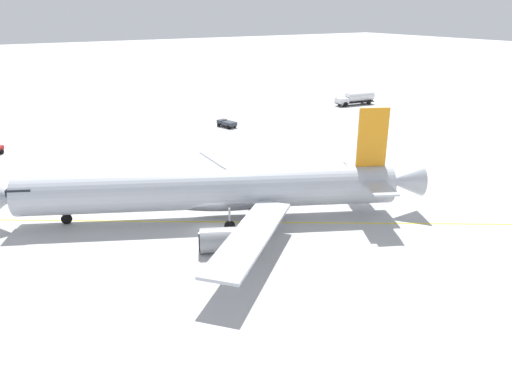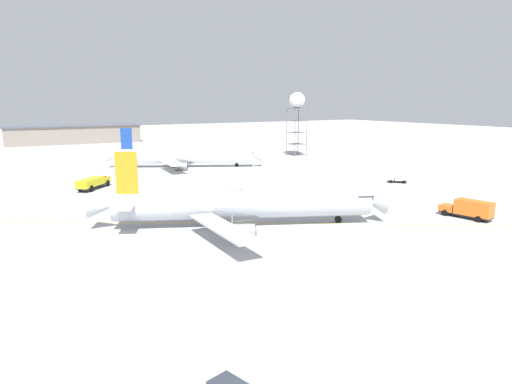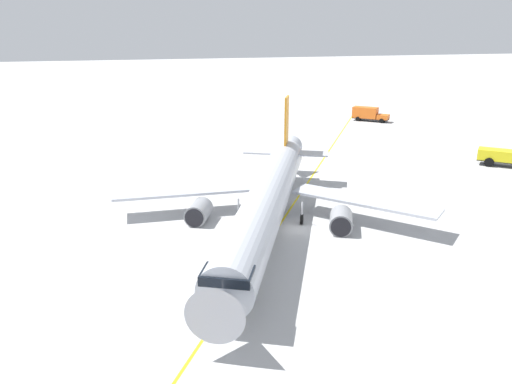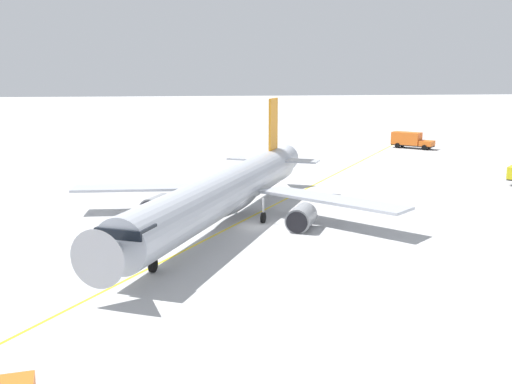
{
  "view_description": "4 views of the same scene",
  "coord_description": "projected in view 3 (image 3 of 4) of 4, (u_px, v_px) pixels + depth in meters",
  "views": [
    {
      "loc": [
        -19.81,
        -41.1,
        21.33
      ],
      "look_at": [
        4.43,
        -0.78,
        3.44
      ],
      "focal_mm": 34.25,
      "sensor_mm": 36.0,
      "label": 1
    },
    {
      "loc": [
        34.58,
        62.32,
        18.85
      ],
      "look_at": [
        -2.31,
        1.34,
        4.69
      ],
      "focal_mm": 32.14,
      "sensor_mm": 36.0,
      "label": 2
    },
    {
      "loc": [
        -45.94,
        17.14,
        20.25
      ],
      "look_at": [
        -0.46,
        4.34,
        4.63
      ],
      "focal_mm": 35.04,
      "sensor_mm": 36.0,
      "label": 3
    },
    {
      "loc": [
        -57.23,
        7.17,
        15.01
      ],
      "look_at": [
        -1.29,
        -0.18,
        3.65
      ],
      "focal_mm": 42.71,
      "sensor_mm": 36.0,
      "label": 4
    }
  ],
  "objects": [
    {
      "name": "catering_truck_truck_extra",
      "position": [
        368.0,
        114.0,
        112.84
      ],
      "size": [
        7.35,
        7.64,
        3.1
      ],
      "rotation": [
        0.0,
        0.0,
        3.97
      ],
      "color": "#232326",
      "rests_on": "ground_plane"
    },
    {
      "name": "taxiway_centreline",
      "position": [
        280.0,
        224.0,
        53.95
      ],
      "size": [
        128.75,
        81.22,
        0.01
      ],
      "rotation": [
        0.0,
        0.0,
        2.58
      ],
      "color": "yellow",
      "rests_on": "ground_plane"
    },
    {
      "name": "fire_tender_truck",
      "position": [
        512.0,
        157.0,
        75.5
      ],
      "size": [
        8.73,
        9.1,
        2.5
      ],
      "rotation": [
        0.0,
        0.0,
        3.96
      ],
      "color": "#232326",
      "rests_on": "ground_plane"
    },
    {
      "name": "airliner_main",
      "position": [
        268.0,
        200.0,
        52.26
      ],
      "size": [
        42.76,
        32.79,
        11.72
      ],
      "rotation": [
        0.0,
        0.0,
        2.7
      ],
      "color": "#B2B7C1",
      "rests_on": "ground_plane"
    },
    {
      "name": "ground_plane",
      "position": [
        294.0,
        229.0,
        52.75
      ],
      "size": [
        600.0,
        600.0,
        0.0
      ],
      "primitive_type": "plane",
      "color": "#B2B2B2"
    }
  ]
}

